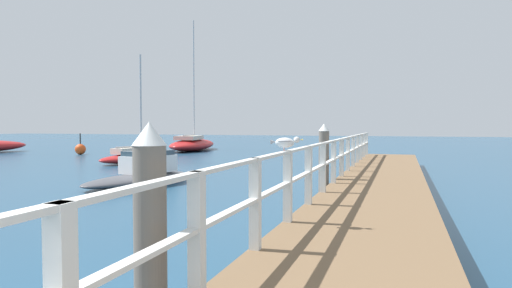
# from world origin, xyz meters

# --- Properties ---
(pier_deck) EXTENTS (2.33, 23.81, 0.51)m
(pier_deck) POSITION_xyz_m (0.00, 11.90, 0.26)
(pier_deck) COLOR brown
(pier_deck) RESTS_ON ground_plane
(pier_railing) EXTENTS (0.12, 22.33, 1.09)m
(pier_railing) POSITION_xyz_m (-1.09, 11.90, 1.18)
(pier_railing) COLOR silver
(pier_railing) RESTS_ON pier_deck
(dock_piling_near) EXTENTS (0.29, 0.29, 2.02)m
(dock_piling_near) POSITION_xyz_m (-1.47, 3.86, 1.02)
(dock_piling_near) COLOR #6B6056
(dock_piling_near) RESTS_ON ground_plane
(dock_piling_far) EXTENTS (0.29, 0.29, 2.02)m
(dock_piling_far) POSITION_xyz_m (-1.47, 12.73, 1.02)
(dock_piling_far) COLOR #6B6056
(dock_piling_far) RESTS_ON ground_plane
(seagull_foreground) EXTENTS (0.48, 0.21, 0.21)m
(seagull_foreground) POSITION_xyz_m (-1.08, 6.96, 1.73)
(seagull_foreground) COLOR white
(seagull_foreground) RESTS_ON pier_railing
(boat_0) EXTENTS (3.82, 7.93, 9.96)m
(boat_0) POSITION_xyz_m (-14.71, 31.74, 0.49)
(boat_0) COLOR red
(boat_0) RESTS_ON ground_plane
(boat_4) EXTENTS (2.53, 4.70, 1.11)m
(boat_4) POSITION_xyz_m (-7.67, 13.57, 0.36)
(boat_4) COLOR #4C4C51
(boat_4) RESTS_ON ground_plane
(boat_6) EXTENTS (2.51, 5.16, 5.65)m
(boat_6) POSITION_xyz_m (-12.61, 20.91, 0.33)
(boat_6) COLOR red
(boat_6) RESTS_ON ground_plane
(channel_buoy) EXTENTS (0.70, 0.70, 1.40)m
(channel_buoy) POSITION_xyz_m (-19.76, 25.29, 0.36)
(channel_buoy) COLOR #E54C19
(channel_buoy) RESTS_ON ground_plane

